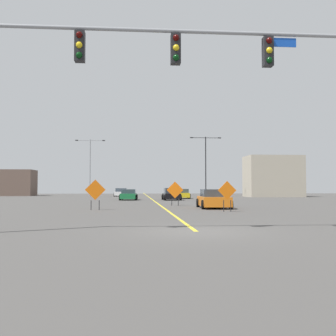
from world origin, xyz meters
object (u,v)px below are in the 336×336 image
construction_sign_right_lane (227,192)px  car_green_mid (129,195)px  construction_sign_left_lane (175,191)px  car_yellow_approaching (182,194)px  car_black_distant (171,194)px  traffic_signal_assembly (121,65)px  street_lamp_mid_left (206,161)px  car_orange_near (214,199)px  street_lamp_far_left (90,163)px  car_white_far (121,192)px  construction_sign_right_shoulder (95,191)px

construction_sign_right_lane → car_green_mid: bearing=105.5°
construction_sign_left_lane → car_yellow_approaching: size_ratio=0.45×
construction_sign_right_lane → car_yellow_approaching: bearing=88.8°
car_black_distant → traffic_signal_assembly: bearing=-98.1°
street_lamp_mid_left → construction_sign_left_lane: size_ratio=4.61×
traffic_signal_assembly → car_black_distant: bearing=81.9°
street_lamp_mid_left → construction_sign_right_lane: street_lamp_mid_left is taller
construction_sign_right_lane → car_orange_near: size_ratio=0.43×
street_lamp_far_left → construction_sign_right_lane: street_lamp_far_left is taller
street_lamp_far_left → car_orange_near: street_lamp_far_left is taller
car_yellow_approaching → car_white_far: (-8.56, 13.88, 0.02)m
traffic_signal_assembly → car_orange_near: 17.14m
car_black_distant → car_orange_near: (1.42, -18.41, -0.01)m
traffic_signal_assembly → construction_sign_left_lane: size_ratio=6.70×
car_white_far → construction_sign_right_lane: bearing=-79.5°
traffic_signal_assembly → construction_sign_left_lane: traffic_signal_assembly is taller
street_lamp_far_left → car_black_distant: bearing=-56.0°
street_lamp_far_left → construction_sign_left_lane: size_ratio=4.56×
car_orange_near → car_green_mid: 20.10m
street_lamp_far_left → construction_sign_right_lane: size_ratio=4.73×
construction_sign_right_shoulder → construction_sign_right_lane: bearing=-17.5°
construction_sign_right_shoulder → car_green_mid: construction_sign_right_shoulder is taller
construction_sign_right_shoulder → car_white_far: bearing=89.5°
car_black_distant → car_green_mid: bearing=172.8°
construction_sign_right_shoulder → car_yellow_approaching: construction_sign_right_shoulder is taller
traffic_signal_assembly → car_black_distant: traffic_signal_assembly is taller
car_yellow_approaching → car_green_mid: size_ratio=1.06×
car_white_far → street_lamp_mid_left: bearing=-30.0°
construction_sign_right_lane → street_lamp_mid_left: bearing=82.1°
street_lamp_far_left → construction_sign_right_lane: 41.66m
street_lamp_mid_left → construction_sign_right_shoulder: (-13.27, -32.85, -4.17)m
construction_sign_right_shoulder → construction_sign_left_lane: bearing=44.1°
street_lamp_mid_left → car_black_distant: 15.10m
construction_sign_left_lane → car_black_distant: 14.31m
construction_sign_right_shoulder → construction_sign_right_lane: size_ratio=1.06×
construction_sign_left_lane → car_black_distant: construction_sign_left_lane is taller
construction_sign_left_lane → car_orange_near: size_ratio=0.45×
street_lamp_mid_left → construction_sign_left_lane: (-7.34, -27.10, -4.21)m
construction_sign_right_lane → car_white_far: (-7.98, 42.92, -0.59)m
construction_sign_right_shoulder → car_green_mid: 20.74m
construction_sign_right_shoulder → car_yellow_approaching: (8.93, 26.41, -0.66)m
car_white_far → car_green_mid: (1.54, -19.65, -0.01)m
car_orange_near → car_green_mid: (-6.43, 19.04, -0.03)m
traffic_signal_assembly → construction_sign_right_shoulder: size_ratio=6.55×
street_lamp_far_left → car_yellow_approaching: 17.57m
street_lamp_mid_left → traffic_signal_assembly: bearing=-103.5°
construction_sign_right_shoulder → car_orange_near: bearing=10.9°
construction_sign_left_lane → car_green_mid: (-4.03, 14.90, -0.61)m
construction_sign_left_lane → car_black_distant: size_ratio=0.50×
traffic_signal_assembly → car_orange_near: traffic_signal_assembly is taller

